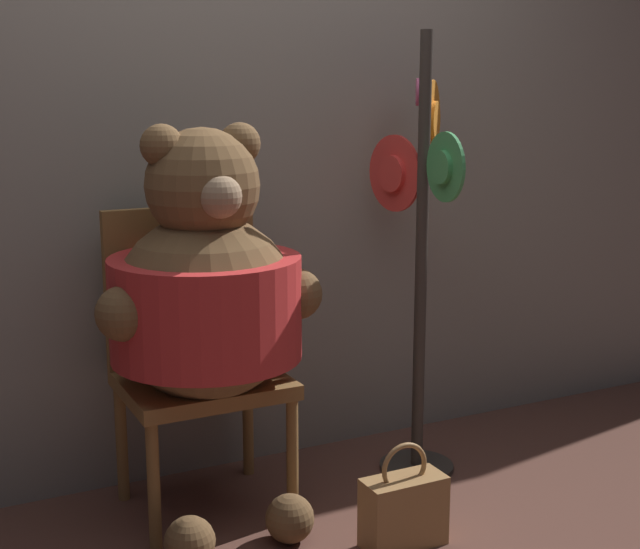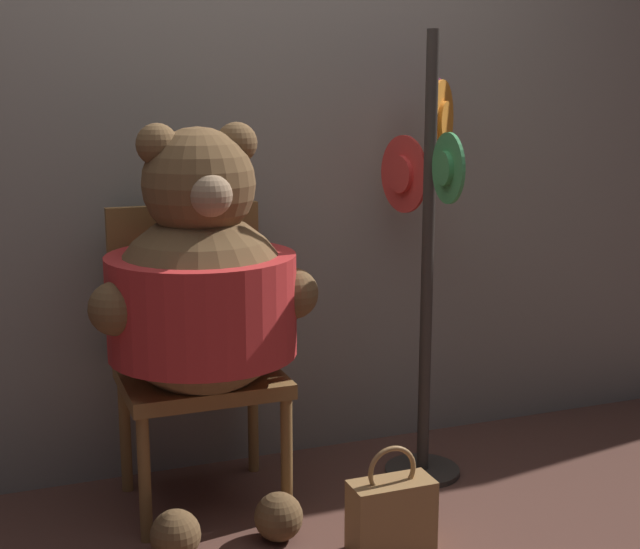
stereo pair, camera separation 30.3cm
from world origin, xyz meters
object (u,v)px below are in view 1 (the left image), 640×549
teddy_bear (206,295)px  hat_display_rack (420,226)px  handbag_on_ground (404,509)px  chair (194,349)px

teddy_bear → hat_display_rack: 0.86m
teddy_bear → handbag_on_ground: bearing=-43.1°
hat_display_rack → teddy_bear: bearing=-175.9°
teddy_bear → hat_display_rack: (0.85, 0.06, 0.16)m
chair → handbag_on_ground: bearing=-52.3°
teddy_bear → handbag_on_ground: size_ratio=3.82×
handbag_on_ground → teddy_bear: bearing=136.9°
chair → handbag_on_ground: (0.47, -0.61, -0.43)m
teddy_bear → handbag_on_ground: (0.48, -0.45, -0.65)m
hat_display_rack → chair: bearing=173.1°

